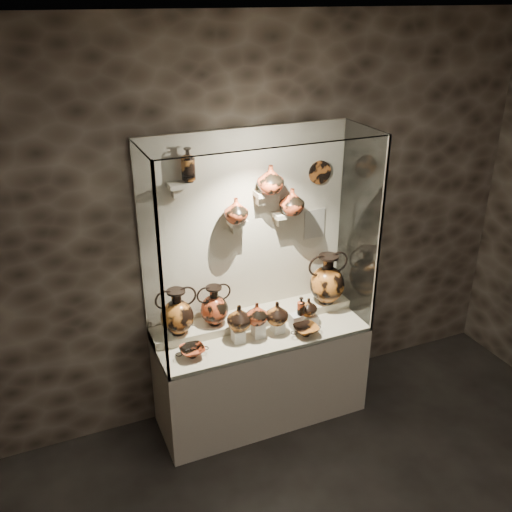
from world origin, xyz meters
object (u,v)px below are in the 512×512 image
(lekythos_tall, at_px, (188,163))
(ovoid_vase_b, at_px, (270,179))
(kylix_right, at_px, (306,330))
(jug_e, at_px, (308,307))
(ovoid_vase_a, at_px, (236,210))
(lekythos_small, at_px, (301,305))
(amphora_left, at_px, (177,312))
(kylix_left, at_px, (192,351))
(jug_b, at_px, (257,314))
(jug_a, at_px, (239,317))
(jug_c, at_px, (277,313))
(amphora_right, at_px, (327,279))
(amphora_mid, at_px, (214,305))
(ovoid_vase_c, at_px, (292,201))

(lekythos_tall, relative_size, ovoid_vase_b, 1.27)
(kylix_right, distance_m, lekythos_tall, 1.59)
(jug_e, bearing_deg, ovoid_vase_a, 173.61)
(lekythos_tall, bearing_deg, lekythos_small, -24.27)
(amphora_left, relative_size, kylix_left, 1.56)
(kylix_right, bearing_deg, jug_b, -174.62)
(lekythos_small, xyz_separation_m, ovoid_vase_b, (-0.16, 0.25, 0.99))
(amphora_left, relative_size, jug_a, 1.86)
(lekythos_small, bearing_deg, jug_c, -167.29)
(jug_a, relative_size, jug_e, 1.33)
(jug_b, height_order, kylix_left, jug_b)
(jug_a, xyz_separation_m, lekythos_small, (0.52, -0.03, 0.01))
(kylix_right, bearing_deg, amphora_right, 63.92)
(amphora_left, height_order, amphora_mid, amphora_left)
(amphora_mid, xyz_separation_m, kylix_left, (-0.27, -0.27, -0.19))
(amphora_left, height_order, kylix_left, amphora_left)
(amphora_left, distance_m, jug_b, 0.61)
(lekythos_small, relative_size, ovoid_vase_a, 0.90)
(jug_b, height_order, lekythos_small, jug_b)
(jug_c, xyz_separation_m, jug_e, (0.29, 0.03, -0.03))
(jug_a, bearing_deg, jug_b, 9.10)
(amphora_right, xyz_separation_m, ovoid_vase_c, (-0.31, 0.08, 0.70))
(ovoid_vase_b, bearing_deg, jug_a, -137.86)
(jug_c, relative_size, jug_e, 1.24)
(amphora_right, relative_size, ovoid_vase_a, 2.27)
(ovoid_vase_a, bearing_deg, jug_e, -17.70)
(lekythos_small, bearing_deg, ovoid_vase_a, 161.70)
(amphora_right, distance_m, jug_b, 0.74)
(amphora_left, height_order, amphora_right, amphora_right)
(jug_c, xyz_separation_m, lekythos_tall, (-0.57, 0.30, 1.19))
(amphora_mid, relative_size, ovoid_vase_c, 1.60)
(jug_b, height_order, lekythos_tall, lekythos_tall)
(jug_b, xyz_separation_m, ovoid_vase_b, (0.22, 0.25, 0.98))
(jug_c, height_order, kylix_left, jug_c)
(kylix_left, bearing_deg, amphora_left, 97.80)
(lekythos_tall, bearing_deg, amphora_right, -9.48)
(kylix_right, relative_size, ovoid_vase_b, 1.16)
(ovoid_vase_a, bearing_deg, jug_a, -102.26)
(amphora_left, bearing_deg, ovoid_vase_b, 2.41)
(amphora_right, bearing_deg, kylix_left, -168.28)
(amphora_right, distance_m, ovoid_vase_b, 1.04)
(jug_c, distance_m, ovoid_vase_b, 1.04)
(jug_e, xyz_separation_m, ovoid_vase_b, (-0.25, 0.22, 1.04))
(jug_a, relative_size, kylix_right, 0.81)
(ovoid_vase_b, bearing_deg, amphora_right, 1.83)
(amphora_right, relative_size, kylix_left, 1.82)
(jug_a, distance_m, lekythos_tall, 1.23)
(jug_b, bearing_deg, ovoid_vase_c, 41.73)
(amphora_left, height_order, jug_c, amphora_left)
(amphora_right, distance_m, ovoid_vase_c, 0.77)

